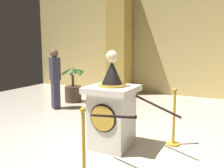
% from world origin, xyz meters
% --- Properties ---
extents(ground_plane, '(12.62, 12.62, 0.00)m').
position_xyz_m(ground_plane, '(0.00, 0.00, 0.00)').
color(ground_plane, beige).
extents(back_wall, '(12.62, 0.16, 3.97)m').
position_xyz_m(back_wall, '(0.00, 5.37, 1.99)').
color(back_wall, tan).
rests_on(back_wall, ground_plane).
extents(pedestal_clock, '(0.80, 0.80, 1.69)m').
position_xyz_m(pedestal_clock, '(-0.21, 0.21, 0.66)').
color(pedestal_clock, silver).
rests_on(pedestal_clock, ground_plane).
extents(stanchion_near, '(0.24, 0.24, 1.00)m').
position_xyz_m(stanchion_near, '(-0.04, -0.93, 0.35)').
color(stanchion_near, gold).
rests_on(stanchion_near, ground_plane).
extents(stanchion_far, '(0.24, 0.24, 1.04)m').
position_xyz_m(stanchion_far, '(0.72, 0.81, 0.36)').
color(stanchion_far, gold).
rests_on(stanchion_far, ground_plane).
extents(velvet_rope, '(1.27, 1.29, 0.22)m').
position_xyz_m(velvet_rope, '(0.34, -0.06, 0.79)').
color(velvet_rope, black).
extents(column_left, '(0.85, 0.85, 3.81)m').
position_xyz_m(column_left, '(-2.23, 4.77, 1.89)').
color(column_left, black).
rests_on(column_left, ground_plane).
extents(potted_palm_left, '(0.73, 0.67, 1.13)m').
position_xyz_m(potted_palm_left, '(-2.89, 2.83, 0.35)').
color(potted_palm_left, '#4C3828').
rests_on(potted_palm_left, ground_plane).
extents(bystander_guest, '(0.42, 0.38, 1.65)m').
position_xyz_m(bystander_guest, '(-2.83, 1.93, 0.87)').
color(bystander_guest, '#383347').
rests_on(bystander_guest, ground_plane).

